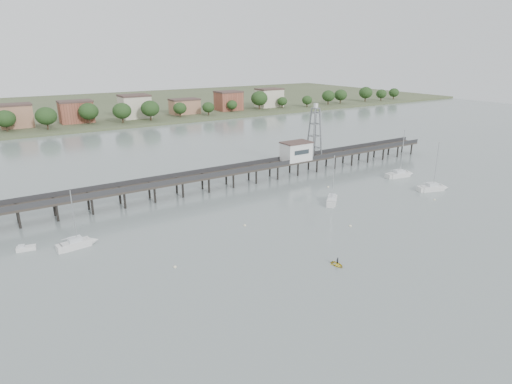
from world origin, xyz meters
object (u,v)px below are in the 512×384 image
pier (218,174)px  lattice_tower (315,133)px  sailboat_b (81,243)px  sailboat_c (332,199)px  yellow_dinghy (337,265)px  sailboat_d (436,188)px  sailboat_e (403,174)px  white_tender (26,248)px

pier → lattice_tower: bearing=0.0°
sailboat_b → sailboat_c: bearing=-14.5°
pier → sailboat_c: bearing=-53.3°
yellow_dinghy → pier: bearing=84.8°
sailboat_d → yellow_dinghy: bearing=-144.0°
sailboat_c → sailboat_e: (31.08, 5.28, -0.01)m
pier → sailboat_c: (17.55, -23.55, -3.14)m
sailboat_e → yellow_dinghy: 59.25m
sailboat_c → pier: bearing=84.3°
pier → sailboat_e: (48.63, -18.27, -3.16)m
sailboat_b → yellow_dinghy: 45.38m
white_tender → yellow_dinghy: 54.26m
lattice_tower → yellow_dinghy: size_ratio=6.29×
pier → sailboat_b: size_ratio=13.37×
pier → sailboat_e: sailboat_e is taller
sailboat_b → sailboat_e: 85.45m
sailboat_c → sailboat_e: size_ratio=0.84×
sailboat_e → sailboat_c: bearing=-161.7°
sailboat_e → yellow_dinghy: bearing=-141.9°
sailboat_c → white_tender: size_ratio=3.51×
lattice_tower → white_tender: bearing=-170.1°
sailboat_b → yellow_dinghy: sailboat_b is taller
lattice_tower → yellow_dinghy: 59.61m
lattice_tower → sailboat_d: bearing=-65.8°
sailboat_d → yellow_dinghy: sailboat_d is taller
sailboat_c → sailboat_d: sailboat_d is taller
sailboat_e → white_tender: 94.15m
sailboat_b → sailboat_e: sailboat_e is taller
pier → sailboat_d: size_ratio=11.45×
pier → sailboat_e: 52.05m
lattice_tower → sailboat_c: bearing=-120.6°
lattice_tower → white_tender: (-76.90, -13.48, -10.72)m
pier → sailboat_e: size_ratio=10.76×
lattice_tower → yellow_dinghy: lattice_tower is taller
white_tender → sailboat_e: bearing=7.7°
pier → lattice_tower: (31.50, 0.00, 7.31)m
lattice_tower → sailboat_d: lattice_tower is taller
pier → lattice_tower: lattice_tower is taller
white_tender → sailboat_d: bearing=-0.4°
sailboat_d → sailboat_e: 13.28m
lattice_tower → sailboat_c: lattice_tower is taller
pier → sailboat_b: bearing=-155.1°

